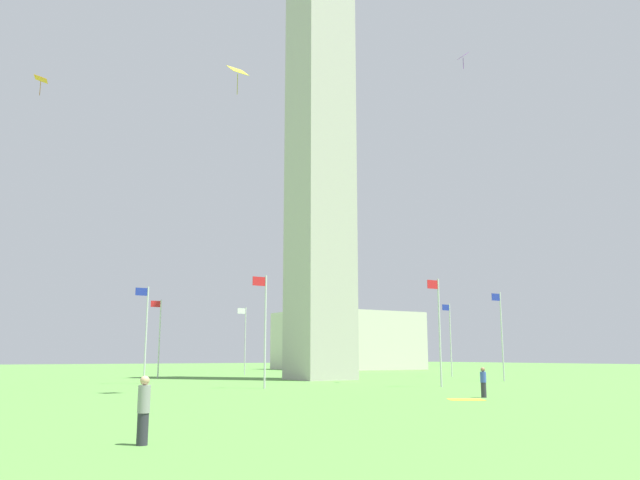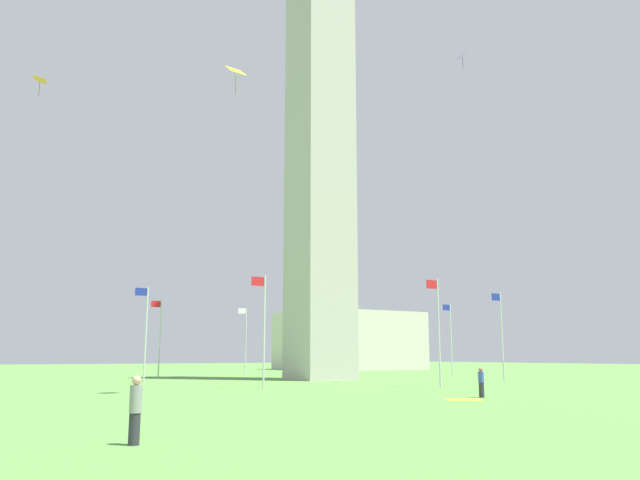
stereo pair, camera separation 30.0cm
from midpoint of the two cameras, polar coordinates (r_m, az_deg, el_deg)
name	(u,v)px [view 2 (the right image)]	position (r m, az deg, el deg)	size (l,w,h in m)	color
ground_plane	(320,380)	(61.70, 0.14, -12.37)	(260.00, 260.00, 0.00)	#548C3D
obelisk_monument	(320,137)	(65.41, 0.13, 9.21)	(5.29, 5.29, 48.13)	#B7B2A8
flagpole_n	(145,330)	(54.80, -15.18, -7.75)	(1.12, 0.14, 7.89)	silver
flagpole_ne	(263,326)	(45.54, -4.88, -7.62)	(1.12, 0.14, 7.89)	silver
flagpole_e	(438,327)	(48.18, 10.67, -7.63)	(1.12, 0.14, 7.89)	silver
flagpole_se	(501,332)	(60.01, 16.02, -7.90)	(1.12, 0.14, 7.89)	silver
flagpole_s	(451,336)	(71.86, 11.70, -8.41)	(1.12, 0.14, 7.89)	silver
flagpole_sw	(352,338)	(78.06, 3.00, -8.74)	(1.12, 0.14, 7.89)	silver
flagpole_w	(245,338)	(76.46, -6.57, -8.65)	(1.12, 0.14, 7.89)	silver
flagpole_nw	(159,335)	(67.57, -14.02, -8.21)	(1.12, 0.14, 7.89)	silver
person_blue_shirt	(481,383)	(36.78, 14.43, -12.22)	(0.32, 0.32, 1.62)	#2D2D38
person_gray_shirt	(135,410)	(17.59, -15.68, -14.43)	(0.32, 0.32, 1.74)	#2D2D38
kite_orange_diamond	(40,80)	(48.85, -23.56, 12.93)	(1.01, 1.03, 1.31)	orange
kite_yellow_diamond	(236,72)	(41.22, -7.31, 14.68)	(1.22, 1.03, 1.93)	yellow
kite_purple_diamond	(463,56)	(58.67, 12.76, 15.70)	(0.79, 0.92, 1.43)	purple
distant_building	(349,341)	(108.03, 2.71, -8.98)	(20.81, 16.10, 9.34)	beige
picnic_blanket_near_first_person	(464,400)	(34.91, 12.94, -13.71)	(1.80, 1.40, 0.01)	yellow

